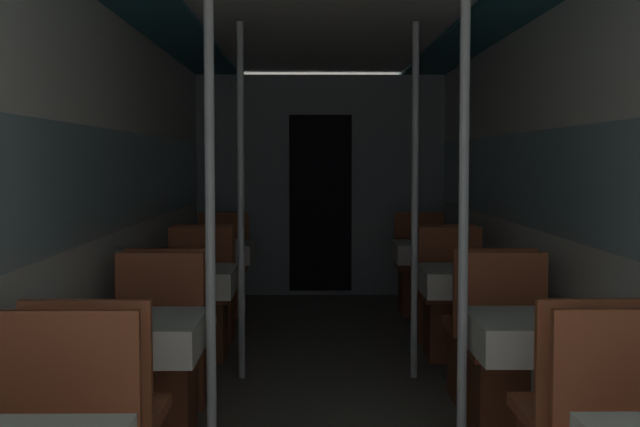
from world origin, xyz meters
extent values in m
cube|color=silver|center=(-1.29, 3.57, 1.13)|extent=(0.05, 9.94, 2.26)
cube|color=#9EC6D1|center=(-1.28, 3.57, 1.27)|extent=(0.03, 9.15, 0.61)
cube|color=silver|center=(1.29, 3.57, 1.13)|extent=(0.05, 9.94, 2.26)
cube|color=#9EC6D1|center=(1.28, 3.57, 1.27)|extent=(0.03, 9.15, 0.61)
cube|color=#2D707F|center=(-1.06, 3.57, 2.28)|extent=(0.47, 9.54, 0.03)
cube|color=#2D707F|center=(1.06, 3.57, 2.28)|extent=(0.47, 9.54, 0.03)
cube|color=gray|center=(0.00, 7.69, 1.13)|extent=(2.54, 0.08, 2.26)
cube|color=black|center=(0.00, 7.64, 0.95)|extent=(0.64, 0.01, 1.81)
cube|color=#B25633|center=(-0.90, 1.40, 0.69)|extent=(0.46, 0.04, 0.45)
cylinder|color=#B7B7BC|center=(-0.90, 2.39, 0.35)|extent=(0.09, 0.09, 0.67)
cube|color=#93704C|center=(-0.90, 2.39, 0.69)|extent=(0.58, 0.58, 0.02)
cube|color=white|center=(-0.90, 2.39, 0.63)|extent=(0.62, 0.62, 0.16)
cube|color=#B25633|center=(-0.90, 1.82, 0.44)|extent=(0.46, 0.46, 0.05)
cube|color=#B25633|center=(-0.90, 1.61, 0.69)|extent=(0.46, 0.04, 0.45)
cube|color=brown|center=(-0.90, 2.96, 0.21)|extent=(0.39, 0.39, 0.41)
cube|color=#B25633|center=(-0.90, 2.96, 0.44)|extent=(0.46, 0.46, 0.05)
cube|color=#B25633|center=(-0.90, 3.17, 0.69)|extent=(0.46, 0.04, 0.45)
cylinder|color=silver|center=(-0.55, 2.39, 1.13)|extent=(0.04, 0.04, 2.26)
cylinder|color=#4C4C51|center=(-0.90, 4.16, 0.01)|extent=(0.37, 0.37, 0.01)
cylinder|color=#B7B7BC|center=(-0.90, 4.16, 0.35)|extent=(0.09, 0.09, 0.67)
cube|color=#93704C|center=(-0.90, 4.16, 0.69)|extent=(0.58, 0.58, 0.02)
cube|color=white|center=(-0.90, 4.16, 0.63)|extent=(0.62, 0.62, 0.16)
cube|color=brown|center=(-0.90, 3.59, 0.21)|extent=(0.39, 0.39, 0.41)
cube|color=#B25633|center=(-0.90, 3.59, 0.44)|extent=(0.46, 0.46, 0.05)
cube|color=#B25633|center=(-0.90, 3.38, 0.69)|extent=(0.46, 0.04, 0.45)
cube|color=brown|center=(-0.90, 4.73, 0.21)|extent=(0.39, 0.39, 0.41)
cube|color=#B25633|center=(-0.90, 4.73, 0.44)|extent=(0.46, 0.46, 0.05)
cube|color=#B25633|center=(-0.90, 4.95, 0.69)|extent=(0.46, 0.04, 0.45)
cylinder|color=silver|center=(-0.55, 4.16, 1.13)|extent=(0.04, 0.04, 2.26)
cylinder|color=#4C4C51|center=(-0.90, 5.94, 0.01)|extent=(0.37, 0.37, 0.01)
cylinder|color=#B7B7BC|center=(-0.90, 5.94, 0.35)|extent=(0.09, 0.09, 0.67)
cube|color=#93704C|center=(-0.90, 5.94, 0.69)|extent=(0.58, 0.58, 0.02)
cube|color=white|center=(-0.90, 5.94, 0.63)|extent=(0.62, 0.62, 0.16)
cube|color=brown|center=(-0.90, 5.37, 0.21)|extent=(0.39, 0.39, 0.41)
cube|color=#B25633|center=(-0.90, 5.37, 0.44)|extent=(0.46, 0.46, 0.05)
cube|color=#B25633|center=(-0.90, 5.16, 0.69)|extent=(0.46, 0.04, 0.45)
cube|color=brown|center=(-0.90, 6.51, 0.21)|extent=(0.39, 0.39, 0.41)
cube|color=#B25633|center=(-0.90, 6.51, 0.44)|extent=(0.46, 0.46, 0.05)
cube|color=#B25633|center=(-0.90, 6.72, 0.69)|extent=(0.46, 0.04, 0.45)
cube|color=#B25633|center=(0.90, 1.40, 0.69)|extent=(0.46, 0.04, 0.45)
cylinder|color=#B7B7BC|center=(0.90, 2.39, 0.35)|extent=(0.09, 0.09, 0.67)
cube|color=#93704C|center=(0.90, 2.39, 0.69)|extent=(0.58, 0.58, 0.02)
cube|color=white|center=(0.90, 2.39, 0.63)|extent=(0.62, 0.62, 0.16)
cube|color=#B25633|center=(0.90, 1.82, 0.44)|extent=(0.46, 0.46, 0.05)
cube|color=#B25633|center=(0.90, 1.61, 0.69)|extent=(0.46, 0.04, 0.45)
cube|color=brown|center=(0.90, 2.96, 0.21)|extent=(0.39, 0.39, 0.41)
cube|color=#B25633|center=(0.90, 2.96, 0.44)|extent=(0.46, 0.46, 0.05)
cube|color=#B25633|center=(0.90, 3.17, 0.69)|extent=(0.46, 0.04, 0.45)
cylinder|color=silver|center=(0.55, 2.39, 1.13)|extent=(0.04, 0.04, 2.26)
cylinder|color=#4C4C51|center=(0.90, 4.16, 0.01)|extent=(0.37, 0.37, 0.01)
cylinder|color=#B7B7BC|center=(0.90, 4.16, 0.35)|extent=(0.09, 0.09, 0.67)
cube|color=#93704C|center=(0.90, 4.16, 0.69)|extent=(0.58, 0.58, 0.02)
cube|color=white|center=(0.90, 4.16, 0.63)|extent=(0.62, 0.62, 0.16)
cube|color=brown|center=(0.90, 3.59, 0.21)|extent=(0.39, 0.39, 0.41)
cube|color=#B25633|center=(0.90, 3.59, 0.44)|extent=(0.46, 0.46, 0.05)
cube|color=#B25633|center=(0.90, 3.38, 0.69)|extent=(0.46, 0.04, 0.45)
cube|color=brown|center=(0.90, 4.73, 0.21)|extent=(0.39, 0.39, 0.41)
cube|color=#B25633|center=(0.90, 4.73, 0.44)|extent=(0.46, 0.46, 0.05)
cube|color=#B25633|center=(0.90, 4.95, 0.69)|extent=(0.46, 0.04, 0.45)
cylinder|color=silver|center=(0.55, 4.16, 1.13)|extent=(0.04, 0.04, 2.26)
cylinder|color=#4C4C51|center=(0.90, 5.94, 0.01)|extent=(0.37, 0.37, 0.01)
cylinder|color=#B7B7BC|center=(0.90, 5.94, 0.35)|extent=(0.09, 0.09, 0.67)
cube|color=#93704C|center=(0.90, 5.94, 0.69)|extent=(0.58, 0.58, 0.02)
cube|color=white|center=(0.90, 5.94, 0.63)|extent=(0.62, 0.62, 0.16)
cube|color=brown|center=(0.90, 5.37, 0.21)|extent=(0.39, 0.39, 0.41)
cube|color=#B25633|center=(0.90, 5.37, 0.44)|extent=(0.46, 0.46, 0.05)
cube|color=#B25633|center=(0.90, 5.16, 0.69)|extent=(0.46, 0.04, 0.45)
cube|color=brown|center=(0.90, 6.51, 0.21)|extent=(0.39, 0.39, 0.41)
cube|color=#B25633|center=(0.90, 6.51, 0.44)|extent=(0.46, 0.46, 0.05)
cube|color=#B25633|center=(0.90, 6.72, 0.69)|extent=(0.46, 0.04, 0.45)
camera|label=1|loc=(-0.13, -1.48, 1.40)|focal=50.00mm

